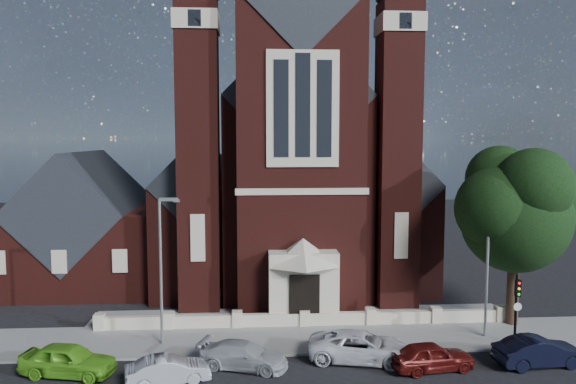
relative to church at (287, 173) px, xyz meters
name	(u,v)px	position (x,y,z in m)	size (l,w,h in m)	color
ground	(294,289)	(0.00, -7.94, -8.19)	(120.00, 120.00, 0.00)	black
pavement_strip	(308,339)	(0.00, -18.44, -8.19)	(60.00, 5.00, 0.12)	gray
forecourt_paving	(301,316)	(0.00, -14.44, -8.19)	(26.00, 3.00, 0.14)	gray
forecourt_wall	(304,327)	(0.00, -16.44, -8.19)	(24.00, 0.40, 0.90)	beige
church	(287,173)	(0.00, 0.00, 0.00)	(20.01, 34.90, 29.20)	#441612
parish_hall	(85,232)	(-16.00, -4.94, -4.17)	(12.00, 12.20, 10.24)	#441612
street_tree	(520,211)	(12.60, -17.23, -1.23)	(6.40, 6.60, 10.70)	black
street_lamp_left	(162,262)	(-7.91, -18.94, -3.59)	(1.16, 0.22, 8.09)	gray
street_lamp_right	(489,258)	(10.09, -18.94, -3.59)	(1.16, 0.22, 8.09)	gray
traffic_signal	(517,301)	(11.00, -20.52, -5.60)	(0.28, 0.42, 4.00)	black
car_lime_van	(68,360)	(-11.83, -22.58, -7.42)	(1.81, 4.50, 1.53)	#65B925
car_silver_a	(168,370)	(-6.99, -23.76, -7.56)	(1.33, 3.82, 1.26)	#A9ABB1
car_silver_b	(244,355)	(-3.55, -22.24, -7.54)	(1.80, 4.43, 1.29)	#B2B6BA
car_white_suv	(361,347)	(2.36, -21.71, -7.45)	(2.44, 5.29, 1.47)	white
car_dark_red	(432,356)	(5.57, -23.10, -7.49)	(1.64, 4.08, 1.39)	#56110E
car_navy	(539,352)	(11.04, -22.94, -7.46)	(1.54, 4.42, 1.46)	black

